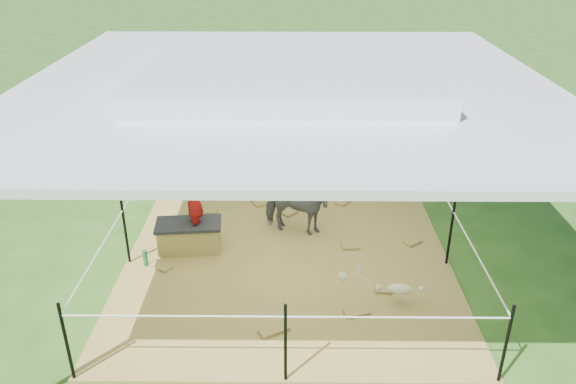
{
  "coord_description": "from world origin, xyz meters",
  "views": [
    {
      "loc": [
        0.07,
        -6.73,
        4.41
      ],
      "look_at": [
        0.0,
        0.6,
        0.85
      ],
      "focal_mm": 35.0,
      "sensor_mm": 36.0,
      "label": 1
    }
  ],
  "objects_px": {
    "trash_barrel": "(479,112)",
    "picnic_table_near": "(379,85)",
    "woman": "(193,193)",
    "distant_person": "(378,79)",
    "green_bottle": "(145,258)",
    "pony": "(296,208)",
    "foal": "(400,287)",
    "picnic_table_far": "(472,75)",
    "straw_bale": "(189,237)"
  },
  "relations": [
    {
      "from": "straw_bale",
      "to": "green_bottle",
      "type": "distance_m",
      "value": 0.71
    },
    {
      "from": "straw_bale",
      "to": "woman",
      "type": "height_order",
      "value": "woman"
    },
    {
      "from": "straw_bale",
      "to": "green_bottle",
      "type": "relative_size",
      "value": 3.6
    },
    {
      "from": "green_bottle",
      "to": "pony",
      "type": "relative_size",
      "value": 0.23
    },
    {
      "from": "pony",
      "to": "foal",
      "type": "height_order",
      "value": "pony"
    },
    {
      "from": "distant_person",
      "to": "green_bottle",
      "type": "bearing_deg",
      "value": 37.96
    },
    {
      "from": "green_bottle",
      "to": "picnic_table_far",
      "type": "height_order",
      "value": "picnic_table_far"
    },
    {
      "from": "foal",
      "to": "trash_barrel",
      "type": "xyz_separation_m",
      "value": [
        2.92,
        6.63,
        0.18
      ]
    },
    {
      "from": "foal",
      "to": "trash_barrel",
      "type": "relative_size",
      "value": 0.98
    },
    {
      "from": "picnic_table_far",
      "to": "woman",
      "type": "bearing_deg",
      "value": -123.88
    },
    {
      "from": "woman",
      "to": "foal",
      "type": "bearing_deg",
      "value": 59.45
    },
    {
      "from": "trash_barrel",
      "to": "picnic_table_far",
      "type": "xyz_separation_m",
      "value": [
        0.96,
        3.83,
        -0.1
      ]
    },
    {
      "from": "trash_barrel",
      "to": "distant_person",
      "type": "bearing_deg",
      "value": 132.24
    },
    {
      "from": "picnic_table_near",
      "to": "picnic_table_far",
      "type": "height_order",
      "value": "picnic_table_near"
    },
    {
      "from": "distant_person",
      "to": "pony",
      "type": "bearing_deg",
      "value": 49.02
    },
    {
      "from": "picnic_table_far",
      "to": "straw_bale",
      "type": "bearing_deg",
      "value": -124.29
    },
    {
      "from": "straw_bale",
      "to": "trash_barrel",
      "type": "relative_size",
      "value": 0.98
    },
    {
      "from": "woman",
      "to": "straw_bale",
      "type": "bearing_deg",
      "value": -95.51
    },
    {
      "from": "straw_bale",
      "to": "picnic_table_far",
      "type": "xyz_separation_m",
      "value": [
        6.74,
        9.17,
        0.12
      ]
    },
    {
      "from": "foal",
      "to": "picnic_table_near",
      "type": "distance_m",
      "value": 9.06
    },
    {
      "from": "woman",
      "to": "green_bottle",
      "type": "bearing_deg",
      "value": -60.82
    },
    {
      "from": "picnic_table_near",
      "to": "distant_person",
      "type": "relative_size",
      "value": 1.62
    },
    {
      "from": "foal",
      "to": "trash_barrel",
      "type": "height_order",
      "value": "trash_barrel"
    },
    {
      "from": "foal",
      "to": "picnic_table_near",
      "type": "bearing_deg",
      "value": 93.97
    },
    {
      "from": "picnic_table_near",
      "to": "distant_person",
      "type": "height_order",
      "value": "distant_person"
    },
    {
      "from": "picnic_table_far",
      "to": "green_bottle",
      "type": "bearing_deg",
      "value": -125.13
    },
    {
      "from": "pony",
      "to": "distant_person",
      "type": "distance_m",
      "value": 7.42
    },
    {
      "from": "green_bottle",
      "to": "straw_bale",
      "type": "bearing_deg",
      "value": 39.29
    },
    {
      "from": "pony",
      "to": "distant_person",
      "type": "bearing_deg",
      "value": -2.73
    },
    {
      "from": "straw_bale",
      "to": "woman",
      "type": "bearing_deg",
      "value": 0.0
    },
    {
      "from": "trash_barrel",
      "to": "picnic_table_near",
      "type": "bearing_deg",
      "value": 129.28
    },
    {
      "from": "trash_barrel",
      "to": "picnic_table_far",
      "type": "distance_m",
      "value": 3.95
    },
    {
      "from": "foal",
      "to": "distant_person",
      "type": "relative_size",
      "value": 0.72
    },
    {
      "from": "green_bottle",
      "to": "foal",
      "type": "relative_size",
      "value": 0.28
    },
    {
      "from": "straw_bale",
      "to": "picnic_table_far",
      "type": "distance_m",
      "value": 11.38
    },
    {
      "from": "distant_person",
      "to": "trash_barrel",
      "type": "bearing_deg",
      "value": 108.36
    },
    {
      "from": "trash_barrel",
      "to": "distant_person",
      "type": "distance_m",
      "value": 3.03
    },
    {
      "from": "pony",
      "to": "picnic_table_near",
      "type": "bearing_deg",
      "value": -3.0
    },
    {
      "from": "picnic_table_near",
      "to": "green_bottle",
      "type": "bearing_deg",
      "value": -122.0
    },
    {
      "from": "straw_bale",
      "to": "picnic_table_near",
      "type": "distance_m",
      "value": 8.62
    },
    {
      "from": "straw_bale",
      "to": "picnic_table_far",
      "type": "relative_size",
      "value": 0.53
    },
    {
      "from": "picnic_table_far",
      "to": "distant_person",
      "type": "xyz_separation_m",
      "value": [
        -2.99,
        -1.59,
        0.27
      ]
    },
    {
      "from": "straw_bale",
      "to": "green_bottle",
      "type": "bearing_deg",
      "value": -140.71
    },
    {
      "from": "green_bottle",
      "to": "pony",
      "type": "xyz_separation_m",
      "value": [
        2.11,
        0.93,
        0.32
      ]
    },
    {
      "from": "straw_bale",
      "to": "picnic_table_far",
      "type": "height_order",
      "value": "picnic_table_far"
    },
    {
      "from": "woman",
      "to": "distant_person",
      "type": "distance_m",
      "value": 8.41
    },
    {
      "from": "distant_person",
      "to": "straw_bale",
      "type": "bearing_deg",
      "value": 39.8
    },
    {
      "from": "woman",
      "to": "pony",
      "type": "height_order",
      "value": "woman"
    },
    {
      "from": "pony",
      "to": "picnic_table_near",
      "type": "height_order",
      "value": "pony"
    },
    {
      "from": "straw_bale",
      "to": "pony",
      "type": "relative_size",
      "value": 0.85
    }
  ]
}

